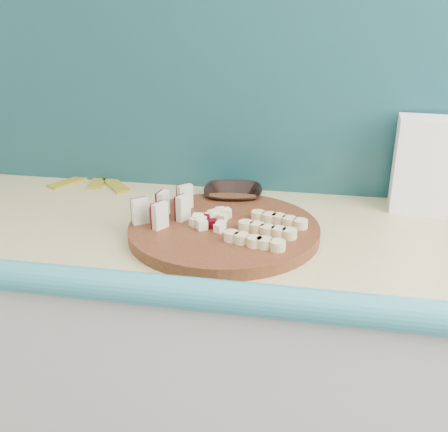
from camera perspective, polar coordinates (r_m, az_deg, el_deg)
kitchen_counter at (r=1.42m, az=-5.82°, el=-17.92°), size 2.20×0.63×0.91m
backsplash at (r=1.38m, az=-3.56°, el=13.44°), size 2.20×0.02×0.50m
cutting_board at (r=1.11m, az=0.00°, el=-1.59°), size 0.53×0.53×0.03m
apple_wedges at (r=1.13m, az=-6.64°, el=1.06°), size 0.12×0.17×0.06m
apple_chunks at (r=1.11m, az=-1.19°, el=-0.19°), size 0.07×0.07×0.02m
banana_slices at (r=1.05m, az=4.91°, el=-1.55°), size 0.17×0.18×0.02m
brown_bowl at (r=1.30m, az=1.03°, el=2.40°), size 0.17×0.17×0.04m
flour_bag at (r=1.31m, az=21.78°, el=5.46°), size 0.14×0.11×0.23m
banana_peel at (r=1.51m, az=-14.36°, el=3.95°), size 0.25×0.21×0.01m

